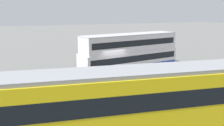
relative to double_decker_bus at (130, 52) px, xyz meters
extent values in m
plane|color=slate|center=(2.38, 1.33, -1.93)|extent=(160.00, 160.00, 0.00)
cube|color=silver|center=(-0.01, 0.00, -0.73)|extent=(11.33, 4.52, 1.70)
cube|color=silver|center=(-0.01, 0.00, 0.94)|extent=(10.98, 4.36, 1.64)
cube|color=black|center=(-0.01, 0.00, -0.53)|extent=(10.79, 4.44, 0.64)
cube|color=black|center=(-0.01, 0.00, 1.02)|extent=(10.45, 4.29, 0.60)
cube|color=#193FA5|center=(-0.01, 0.00, -1.33)|extent=(11.12, 4.52, 0.24)
cube|color=#B2B2B7|center=(-0.01, 0.00, 1.81)|extent=(10.98, 4.36, 0.10)
cylinder|color=black|center=(3.36, 0.66, -1.43)|extent=(1.44, 2.52, 1.00)
cylinder|color=black|center=(-2.99, -0.59, -1.43)|extent=(1.44, 2.52, 1.00)
cube|color=yellow|center=(6.71, 12.42, -0.25)|extent=(15.18, 4.31, 2.87)
cube|color=black|center=(6.71, 12.42, 0.04)|extent=(14.59, 4.27, 0.90)
cube|color=gray|center=(6.71, 12.42, 1.29)|extent=(14.86, 4.07, 0.20)
cylinder|color=#33384C|center=(5.77, 7.37, -1.49)|extent=(0.14, 0.14, 0.88)
cylinder|color=#33384C|center=(5.96, 7.25, -1.49)|extent=(0.14, 0.14, 0.88)
cylinder|color=navy|center=(5.86, 7.31, -0.71)|extent=(0.44, 0.44, 0.68)
sphere|color=tan|center=(5.86, 7.31, -0.25)|extent=(0.24, 0.24, 0.24)
cube|color=gray|center=(6.61, 7.86, -0.88)|extent=(6.85, 0.74, 0.06)
cube|color=gray|center=(6.61, 7.86, -1.38)|extent=(6.85, 0.74, 0.06)
cylinder|color=gray|center=(3.19, 7.52, -1.41)|extent=(0.07, 0.07, 1.05)
cylinder|color=gray|center=(6.61, 7.86, -1.41)|extent=(0.07, 0.07, 1.05)
cylinder|color=gray|center=(10.03, 8.21, -1.41)|extent=(0.07, 0.07, 1.05)
cylinder|color=slate|center=(12.20, 7.15, -0.67)|extent=(0.10, 0.10, 2.53)
cube|color=#1999D8|center=(12.18, 7.19, 0.23)|extent=(0.96, 0.33, 0.54)
camera|label=1|loc=(11.25, 23.82, 4.38)|focal=40.94mm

